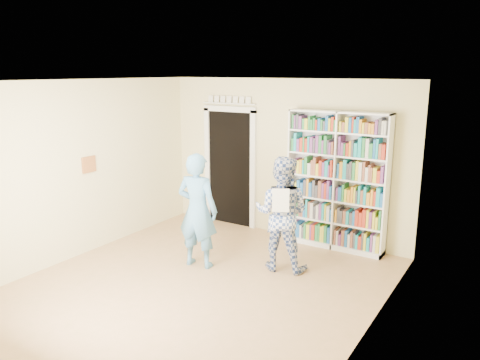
% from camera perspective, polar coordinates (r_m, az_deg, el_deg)
% --- Properties ---
extents(floor, '(5.00, 5.00, 0.00)m').
position_cam_1_polar(floor, '(6.45, -5.16, -12.82)').
color(floor, '#A17D4D').
rests_on(floor, ground).
extents(ceiling, '(5.00, 5.00, 0.00)m').
position_cam_1_polar(ceiling, '(5.80, -5.72, 11.91)').
color(ceiling, white).
rests_on(ceiling, wall_back).
extents(wall_back, '(4.50, 0.00, 4.50)m').
position_cam_1_polar(wall_back, '(8.06, 5.41, 2.62)').
color(wall_back, beige).
rests_on(wall_back, floor).
extents(wall_left, '(0.00, 5.00, 5.00)m').
position_cam_1_polar(wall_left, '(7.53, -19.17, 1.19)').
color(wall_left, beige).
rests_on(wall_left, floor).
extents(wall_right, '(0.00, 5.00, 5.00)m').
position_cam_1_polar(wall_right, '(4.99, 15.65, -4.48)').
color(wall_right, beige).
rests_on(wall_right, floor).
extents(bookshelf, '(1.61, 0.30, 2.22)m').
position_cam_1_polar(bookshelf, '(7.58, 11.72, -0.07)').
color(bookshelf, white).
rests_on(bookshelf, floor).
extents(doorway, '(1.10, 0.08, 2.43)m').
position_cam_1_polar(doorway, '(8.62, -1.23, 2.21)').
color(doorway, black).
rests_on(doorway, floor).
extents(wall_art, '(0.03, 0.25, 0.25)m').
position_cam_1_polar(wall_art, '(7.63, -17.94, 1.81)').
color(wall_art, brown).
rests_on(wall_art, wall_left).
extents(man_blue, '(0.67, 0.50, 1.69)m').
position_cam_1_polar(man_blue, '(6.81, -5.20, -3.73)').
color(man_blue, '#528DB7').
rests_on(man_blue, floor).
extents(man_plaid, '(0.92, 0.78, 1.67)m').
position_cam_1_polar(man_plaid, '(6.72, 5.08, -4.09)').
color(man_plaid, navy).
rests_on(man_plaid, floor).
extents(paper_sheet, '(0.21, 0.11, 0.33)m').
position_cam_1_polar(paper_sheet, '(6.36, 4.99, -2.50)').
color(paper_sheet, white).
rests_on(paper_sheet, man_plaid).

